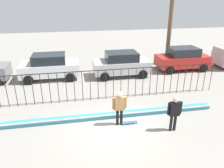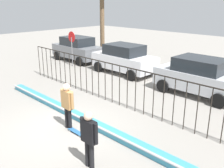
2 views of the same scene
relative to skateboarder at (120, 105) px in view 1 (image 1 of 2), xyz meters
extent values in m
plane|color=gray|center=(-0.19, -0.13, -1.06)|extent=(60.00, 60.00, 0.00)
cube|color=teal|center=(-0.19, 0.76, -0.95)|extent=(11.00, 0.36, 0.22)
cylinder|color=#B2B2B7|center=(-0.19, 0.58, -0.84)|extent=(11.00, 0.09, 0.09)
cylinder|color=black|center=(-5.79, 2.96, -0.12)|extent=(0.04, 0.04, 1.88)
cylinder|color=black|center=(-5.32, 2.96, -0.12)|extent=(0.04, 0.04, 1.88)
cylinder|color=black|center=(-4.86, 2.96, -0.12)|extent=(0.04, 0.04, 1.88)
cylinder|color=black|center=(-4.39, 2.96, -0.12)|extent=(0.04, 0.04, 1.88)
cylinder|color=black|center=(-3.92, 2.96, -0.12)|extent=(0.04, 0.04, 1.88)
cylinder|color=black|center=(-3.46, 2.96, -0.12)|extent=(0.04, 0.04, 1.88)
cylinder|color=black|center=(-2.99, 2.96, -0.12)|extent=(0.04, 0.04, 1.88)
cylinder|color=black|center=(-2.52, 2.96, -0.12)|extent=(0.04, 0.04, 1.88)
cylinder|color=black|center=(-2.06, 2.96, -0.12)|extent=(0.04, 0.04, 1.88)
cylinder|color=black|center=(-1.59, 2.96, -0.12)|extent=(0.04, 0.04, 1.88)
cylinder|color=black|center=(-1.12, 2.96, -0.12)|extent=(0.04, 0.04, 1.88)
cylinder|color=black|center=(-0.66, 2.96, -0.12)|extent=(0.04, 0.04, 1.88)
cylinder|color=black|center=(-0.19, 2.96, -0.12)|extent=(0.04, 0.04, 1.88)
cylinder|color=black|center=(0.28, 2.96, -0.12)|extent=(0.04, 0.04, 1.88)
cylinder|color=black|center=(0.74, 2.96, -0.12)|extent=(0.04, 0.04, 1.88)
cylinder|color=black|center=(1.21, 2.96, -0.12)|extent=(0.04, 0.04, 1.88)
cylinder|color=black|center=(1.68, 2.96, -0.12)|extent=(0.04, 0.04, 1.88)
cylinder|color=black|center=(2.14, 2.96, -0.12)|extent=(0.04, 0.04, 1.88)
cylinder|color=black|center=(2.61, 2.96, -0.12)|extent=(0.04, 0.04, 1.88)
cylinder|color=black|center=(3.08, 2.96, -0.12)|extent=(0.04, 0.04, 1.88)
cylinder|color=black|center=(3.54, 2.96, -0.12)|extent=(0.04, 0.04, 1.88)
cylinder|color=black|center=(4.01, 2.96, -0.12)|extent=(0.04, 0.04, 1.88)
cylinder|color=black|center=(4.48, 2.96, -0.12)|extent=(0.04, 0.04, 1.88)
cylinder|color=black|center=(4.94, 2.96, -0.12)|extent=(0.04, 0.04, 1.88)
cylinder|color=black|center=(5.41, 2.96, -0.12)|extent=(0.04, 0.04, 1.88)
cylinder|color=black|center=(5.88, 2.96, -0.12)|extent=(0.04, 0.04, 1.88)
cylinder|color=black|center=(6.34, 2.96, -0.12)|extent=(0.04, 0.04, 1.88)
cylinder|color=black|center=(6.81, 2.96, -0.12)|extent=(0.04, 0.04, 1.88)
cube|color=black|center=(-0.19, 2.96, 0.81)|extent=(14.00, 0.04, 0.04)
cylinder|color=black|center=(-0.10, 0.00, -0.65)|extent=(0.14, 0.14, 0.82)
cylinder|color=black|center=(0.10, 0.00, -0.65)|extent=(0.14, 0.14, 0.82)
cube|color=#A87A47|center=(0.00, 0.00, 0.10)|extent=(0.50, 0.21, 0.68)
sphere|color=beige|center=(0.00, 0.00, 0.57)|extent=(0.27, 0.27, 0.27)
cylinder|color=#A87A47|center=(-0.30, 0.00, 0.14)|extent=(0.11, 0.11, 0.61)
cylinder|color=#A87A47|center=(0.30, 0.00, 0.14)|extent=(0.11, 0.11, 0.61)
cube|color=#26598C|center=(0.50, -0.03, -0.99)|extent=(0.80, 0.20, 0.02)
cylinder|color=silver|center=(0.77, 0.04, -1.03)|extent=(0.05, 0.03, 0.05)
cylinder|color=silver|center=(0.77, -0.11, -1.03)|extent=(0.05, 0.03, 0.05)
cylinder|color=silver|center=(0.23, 0.04, -1.03)|extent=(0.05, 0.03, 0.05)
cylinder|color=silver|center=(0.23, -0.11, -1.03)|extent=(0.05, 0.03, 0.05)
cylinder|color=black|center=(2.26, -0.96, -0.65)|extent=(0.14, 0.14, 0.81)
cylinder|color=black|center=(2.45, -0.96, -0.65)|extent=(0.14, 0.14, 0.81)
cube|color=black|center=(2.35, -0.96, 0.09)|extent=(0.49, 0.21, 0.67)
sphere|color=beige|center=(2.35, -0.96, 0.55)|extent=(0.26, 0.26, 0.26)
cylinder|color=black|center=(2.05, -0.96, 0.12)|extent=(0.11, 0.11, 0.60)
cylinder|color=black|center=(2.65, -0.96, 0.12)|extent=(0.11, 0.11, 0.60)
cylinder|color=black|center=(-7.36, 8.20, -0.72)|extent=(0.68, 0.22, 0.68)
cube|color=silver|center=(-3.75, 7.15, -0.27)|extent=(4.30, 1.90, 0.90)
cube|color=#1E2328|center=(-3.75, 7.15, 0.51)|extent=(2.36, 1.71, 0.66)
cylinder|color=black|center=(-2.29, 8.10, -0.72)|extent=(0.68, 0.22, 0.68)
cylinder|color=black|center=(-2.29, 6.20, -0.72)|extent=(0.68, 0.22, 0.68)
cylinder|color=black|center=(-5.21, 8.10, -0.72)|extent=(0.68, 0.22, 0.68)
cylinder|color=black|center=(-5.21, 6.20, -0.72)|extent=(0.68, 0.22, 0.68)
cube|color=#B7BABF|center=(1.66, 6.81, -0.27)|extent=(4.30, 1.90, 0.90)
cube|color=#1E2328|center=(1.66, 6.81, 0.51)|extent=(2.37, 1.71, 0.66)
cylinder|color=black|center=(3.12, 7.76, -0.72)|extent=(0.68, 0.22, 0.68)
cylinder|color=black|center=(3.12, 5.86, -0.72)|extent=(0.68, 0.22, 0.68)
cylinder|color=black|center=(0.20, 7.76, -0.72)|extent=(0.68, 0.22, 0.68)
cylinder|color=black|center=(0.20, 5.86, -0.72)|extent=(0.68, 0.22, 0.68)
cube|color=#B2231E|center=(7.02, 7.32, -0.27)|extent=(4.30, 1.90, 0.90)
cube|color=#1E2328|center=(7.02, 7.32, 0.51)|extent=(2.37, 1.71, 0.66)
cylinder|color=black|center=(8.49, 8.27, -0.72)|extent=(0.68, 0.22, 0.68)
cylinder|color=black|center=(8.49, 6.37, -0.72)|extent=(0.68, 0.22, 0.68)
cylinder|color=black|center=(5.56, 8.27, -0.72)|extent=(0.68, 0.22, 0.68)
cylinder|color=black|center=(5.56, 6.37, -0.72)|extent=(0.68, 0.22, 0.68)
cube|color=#B7B7BC|center=(10.18, 7.07, 0.56)|extent=(0.12, 1.75, 0.36)
cylinder|color=black|center=(10.88, 8.02, -0.72)|extent=(0.68, 0.22, 0.68)
cylinder|color=brown|center=(6.44, 9.07, 2.51)|extent=(0.36, 0.36, 7.13)
camera|label=1|loc=(-2.07, -9.04, 4.91)|focal=35.12mm
camera|label=2|loc=(7.23, -4.93, 3.49)|focal=40.92mm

